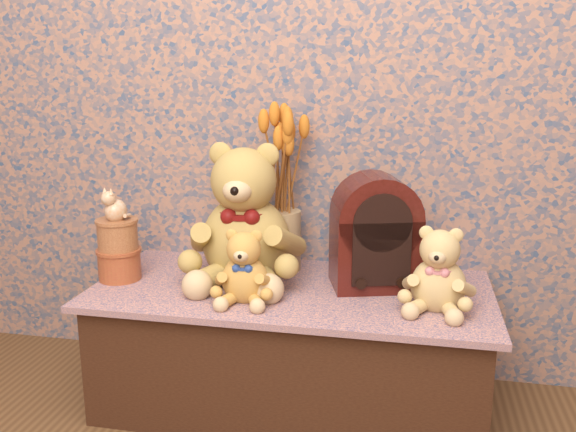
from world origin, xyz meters
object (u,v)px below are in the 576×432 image
teddy_large (246,207)px  teddy_small (439,265)px  biscuit_tin_lower (120,264)px  teddy_medium (245,262)px  ceramic_vase (283,240)px  cat_figurine (115,203)px  cathedral_radio (375,231)px

teddy_large → teddy_small: bearing=-16.2°
teddy_large → biscuit_tin_lower: 0.45m
teddy_medium → ceramic_vase: (0.05, 0.30, -0.01)m
ceramic_vase → cat_figurine: 0.56m
teddy_large → cat_figurine: 0.41m
teddy_large → teddy_medium: (0.05, -0.19, -0.12)m
teddy_large → biscuit_tin_lower: size_ratio=3.52×
teddy_small → cathedral_radio: size_ratio=0.72×
ceramic_vase → cat_figurine: (-0.50, -0.20, 0.15)m
teddy_large → teddy_medium: bearing=-78.8°
ceramic_vase → biscuit_tin_lower: bearing=-157.6°
cathedral_radio → cat_figurine: (-0.81, -0.10, 0.07)m
biscuit_tin_lower → teddy_medium: bearing=-11.7°
teddy_large → cathedral_radio: teddy_large is taller
teddy_large → cat_figurine: size_ratio=4.31×
biscuit_tin_lower → teddy_small: bearing=-2.6°
teddy_small → biscuit_tin_lower: bearing=-173.2°
teddy_medium → cathedral_radio: cathedral_radio is taller
teddy_large → teddy_medium: size_ratio=2.06×
teddy_large → cat_figurine: bearing=-169.7°
teddy_medium → biscuit_tin_lower: size_ratio=1.71×
biscuit_tin_lower → cat_figurine: bearing=0.0°
teddy_small → cat_figurine: 1.01m
teddy_large → teddy_small: (0.60, -0.14, -0.11)m
cat_figurine → teddy_medium: bearing=9.6°
teddy_medium → teddy_small: (0.55, 0.05, 0.01)m
teddy_large → ceramic_vase: teddy_large is taller
teddy_small → teddy_large: bearing=176.3°
ceramic_vase → teddy_small: bearing=-26.4°
teddy_medium → biscuit_tin_lower: 0.46m
cat_figurine → teddy_small: bearing=18.7°
ceramic_vase → teddy_large: bearing=-131.7°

